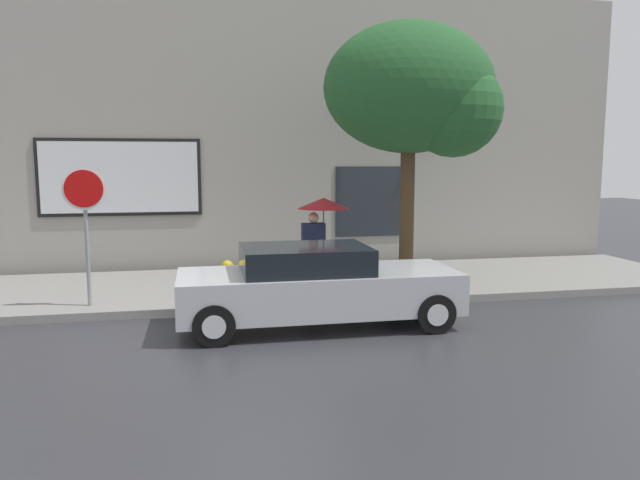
{
  "coord_description": "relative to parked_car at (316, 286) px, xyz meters",
  "views": [
    {
      "loc": [
        -1.06,
        -9.62,
        2.74
      ],
      "look_at": [
        1.26,
        1.8,
        1.2
      ],
      "focal_mm": 33.68,
      "sensor_mm": 36.0,
      "label": 1
    }
  ],
  "objects": [
    {
      "name": "ground_plane",
      "position": [
        -0.82,
        0.05,
        -0.68
      ],
      "size": [
        60.0,
        60.0,
        0.0
      ],
      "primitive_type": "plane",
      "color": "#333338"
    },
    {
      "name": "parked_car",
      "position": [
        0.0,
        0.0,
        0.0
      ],
      "size": [
        4.59,
        1.8,
        1.35
      ],
      "color": "#B7BABF",
      "rests_on": "ground"
    },
    {
      "name": "stop_sign",
      "position": [
        -3.85,
        1.59,
        1.23
      ],
      "size": [
        0.76,
        0.1,
        2.49
      ],
      "color": "gray",
      "rests_on": "sidewalk"
    },
    {
      "name": "sidewalk",
      "position": [
        -0.82,
        3.05,
        -0.6
      ],
      "size": [
        20.0,
        4.0,
        0.15
      ],
      "primitive_type": "cube",
      "color": "gray",
      "rests_on": "ground"
    },
    {
      "name": "street_tree",
      "position": [
        2.46,
        1.98,
        3.4
      ],
      "size": [
        3.45,
        2.93,
        5.32
      ],
      "color": "#4C3823",
      "rests_on": "sidewalk"
    },
    {
      "name": "fire_hydrant",
      "position": [
        -1.37,
        1.77,
        -0.18
      ],
      "size": [
        0.3,
        0.44,
        0.72
      ],
      "color": "yellow",
      "rests_on": "sidewalk"
    },
    {
      "name": "building_facade",
      "position": [
        -0.84,
        5.54,
        2.81
      ],
      "size": [
        20.0,
        0.67,
        7.0
      ],
      "color": "#9E998E",
      "rests_on": "ground"
    },
    {
      "name": "pedestrian_with_umbrella",
      "position": [
        0.51,
        2.14,
        0.98
      ],
      "size": [
        1.05,
        1.05,
        1.86
      ],
      "color": "black",
      "rests_on": "sidewalk"
    }
  ]
}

